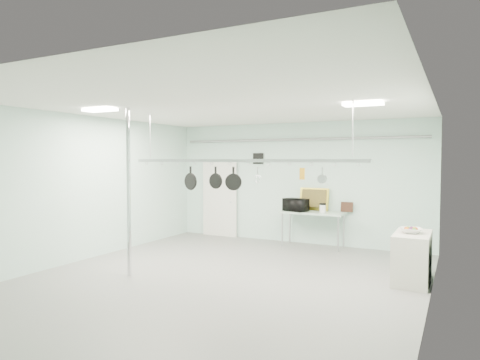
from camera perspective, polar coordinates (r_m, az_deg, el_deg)
The scene contains 25 objects.
floor at distance 8.15m, azimuth -2.36°, elevation -13.07°, with size 8.00×8.00×0.00m, color gray.
ceiling at distance 7.90m, azimuth -2.41°, elevation 9.79°, with size 7.00×8.00×0.02m, color silver.
back_wall at distance 11.50m, azimuth 7.46°, elevation -0.38°, with size 7.00×0.02×3.20m, color silver.
right_wall at distance 6.86m, azimuth 23.92°, elevation -2.68°, with size 0.02×8.00×3.20m, color silver.
door at distance 12.46m, azimuth -2.66°, elevation -2.65°, with size 1.10×0.10×2.20m, color silver.
wall_vent at distance 11.88m, azimuth 2.43°, elevation 2.88°, with size 0.30×0.04×0.30m, color black.
conduit_pipe at distance 11.41m, azimuth 7.34°, elevation 5.38°, with size 0.07×0.07×6.60m, color gray.
chrome_pole at distance 8.37m, azimuth -14.63°, elevation -1.60°, with size 0.08×0.08×3.20m, color silver.
prep_table at distance 11.01m, azimuth 9.69°, elevation -4.54°, with size 1.60×0.70×0.91m.
side_cabinet at distance 8.44m, azimuth 21.97°, elevation -9.56°, with size 0.60×1.20×0.90m, color beige.
pot_rack at distance 8.01m, azimuth -0.09°, elevation 2.81°, with size 4.80×0.06×1.00m.
light_panel_left at distance 8.60m, azimuth -18.18°, elevation 8.88°, with size 0.65×0.30×0.05m, color white.
light_panel_right at distance 7.62m, azimuth 16.09°, elevation 9.72°, with size 0.65×0.30×0.05m, color white.
microwave at distance 10.99m, azimuth 7.47°, elevation -3.31°, with size 0.58×0.39×0.32m, color black.
coffee_canister at distance 10.82m, azimuth 10.97°, elevation -3.77°, with size 0.15×0.15×0.20m, color silver.
painting_large at distance 11.27m, azimuth 9.85°, elevation -2.52°, with size 0.78×0.05×0.58m, color gold.
painting_small at distance 11.07m, azimuth 14.07°, elevation -3.51°, with size 0.30×0.04×0.25m, color #331C11.
fruit_bowl at distance 8.31m, azimuth 21.84°, elevation -6.27°, with size 0.39×0.39×0.09m, color silver.
skillet_left at distance 8.57m, azimuth -6.61°, elevation 0.31°, with size 0.34×0.06×0.45m, color black, non-canonical shape.
skillet_mid at distance 8.27m, azimuth -3.27°, elevation 0.39°, with size 0.30×0.06×0.41m, color black, non-canonical shape.
skillet_right at distance 8.08m, azimuth -0.89°, elevation 0.24°, with size 0.32×0.06×0.44m, color black, non-canonical shape.
whisk at distance 7.85m, azimuth 2.38°, elevation 0.68°, with size 0.15×0.15×0.29m, color #A2A1A6, non-canonical shape.
grater at distance 7.53m, azimuth 8.29°, elevation 0.83°, with size 0.09×0.02×0.22m, color gold, non-canonical shape.
saucepan at distance 7.42m, azimuth 10.90°, elevation 0.61°, with size 0.15×0.09×0.27m, color #B5B6BA, non-canonical shape.
fruit_cluster at distance 8.30m, azimuth 21.84°, elevation -6.00°, with size 0.24×0.24×0.09m, color #97270D, non-canonical shape.
Camera 1 is at (3.86, -6.82, 2.22)m, focal length 32.00 mm.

